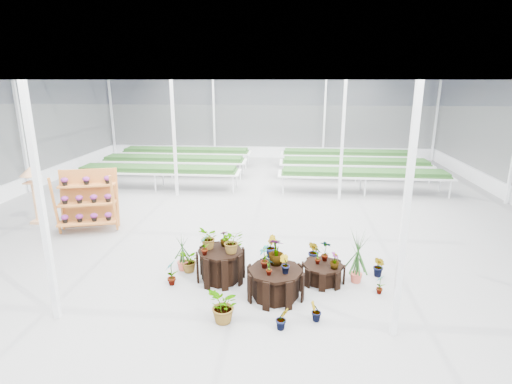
# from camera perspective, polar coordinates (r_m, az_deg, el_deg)

# --- Properties ---
(ground_plane) EXTENTS (24.00, 24.00, 0.00)m
(ground_plane) POSITION_cam_1_polar(r_m,az_deg,el_deg) (10.99, -1.61, -6.72)
(ground_plane) COLOR gray
(ground_plane) RESTS_ON ground
(greenhouse_shell) EXTENTS (18.00, 24.00, 4.50)m
(greenhouse_shell) POSITION_cam_1_polar(r_m,az_deg,el_deg) (10.34, -1.71, 4.88)
(greenhouse_shell) COLOR white
(greenhouse_shell) RESTS_ON ground
(steel_frame) EXTENTS (18.00, 24.00, 4.50)m
(steel_frame) POSITION_cam_1_polar(r_m,az_deg,el_deg) (10.34, -1.71, 4.88)
(steel_frame) COLOR silver
(steel_frame) RESTS_ON ground
(nursery_benches) EXTENTS (16.00, 7.00, 0.84)m
(nursery_benches) POSITION_cam_1_polar(r_m,az_deg,el_deg) (17.74, 0.97, 3.44)
(nursery_benches) COLOR silver
(nursery_benches) RESTS_ON ground
(plinth_tall) EXTENTS (1.28, 1.28, 0.68)m
(plinth_tall) POSITION_cam_1_polar(r_m,az_deg,el_deg) (8.78, -5.05, -10.36)
(plinth_tall) COLOR black
(plinth_tall) RESTS_ON ground
(plinth_mid) EXTENTS (1.38, 1.38, 0.59)m
(plinth_mid) POSITION_cam_1_polar(r_m,az_deg,el_deg) (8.16, 2.77, -12.85)
(plinth_mid) COLOR black
(plinth_mid) RESTS_ON ground
(plinth_low) EXTENTS (0.98, 0.98, 0.40)m
(plinth_low) POSITION_cam_1_polar(r_m,az_deg,el_deg) (8.86, 9.55, -11.33)
(plinth_low) COLOR black
(plinth_low) RESTS_ON ground
(shelf_rack) EXTENTS (1.81, 1.27, 1.73)m
(shelf_rack) POSITION_cam_1_polar(r_m,az_deg,el_deg) (12.30, -22.96, -1.26)
(shelf_rack) COLOR #B2662A
(shelf_rack) RESTS_ON ground
(bird_table) EXTENTS (0.50, 0.50, 1.75)m
(bird_table) POSITION_cam_1_polar(r_m,az_deg,el_deg) (13.63, -29.16, -0.42)
(bird_table) COLOR tan
(bird_table) RESTS_ON ground
(nursery_plants) EXTENTS (4.75, 3.37, 1.33)m
(nursery_plants) POSITION_cam_1_polar(r_m,az_deg,el_deg) (8.58, -0.59, -9.68)
(nursery_plants) COLOR #1E4119
(nursery_plants) RESTS_ON ground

